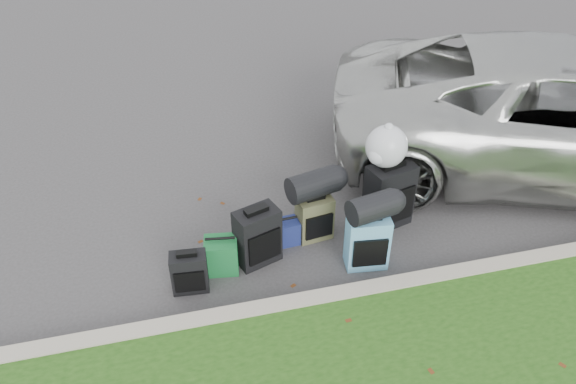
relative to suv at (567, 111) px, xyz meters
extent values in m
plane|color=#383535|center=(-3.65, -0.68, -0.82)|extent=(120.00, 120.00, 0.00)
cube|color=#9E937F|center=(-3.65, -1.68, -0.74)|extent=(120.00, 0.18, 0.15)
imported|color=#B7B7B2|center=(0.00, 0.00, 0.00)|extent=(6.48, 4.64, 1.64)
cube|color=black|center=(-4.93, -1.13, -0.59)|extent=(0.38, 0.23, 0.45)
cube|color=black|center=(-4.18, -0.87, -0.49)|extent=(0.52, 0.41, 0.66)
cube|color=#3D3D25|center=(-3.49, -0.64, -0.55)|extent=(0.41, 0.29, 0.53)
cube|color=teal|center=(-3.08, -1.21, -0.51)|extent=(0.46, 0.31, 0.62)
cube|color=black|center=(-2.60, -0.60, -0.43)|extent=(0.58, 0.44, 0.78)
cube|color=#15622C|center=(-4.58, -0.92, -0.63)|extent=(0.38, 0.32, 0.39)
cube|color=navy|center=(-3.82, -0.66, -0.67)|extent=(0.29, 0.23, 0.29)
cylinder|color=black|center=(-3.50, -0.58, -0.14)|extent=(0.62, 0.43, 0.30)
cylinder|color=black|center=(-3.06, -1.21, -0.06)|extent=(0.54, 0.38, 0.28)
sphere|color=silver|center=(-2.67, -0.53, 0.19)|extent=(0.46, 0.46, 0.46)
camera|label=1|loc=(-4.94, -5.29, 3.38)|focal=35.00mm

